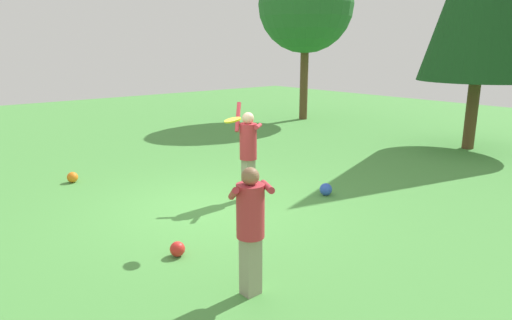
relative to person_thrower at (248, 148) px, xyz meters
name	(u,v)px	position (x,y,z in m)	size (l,w,h in m)	color
ground_plane	(215,208)	(0.01, -0.84, -1.05)	(40.00, 40.00, 0.00)	#4C9342
person_thrower	(248,148)	(0.00, 0.00, 0.00)	(0.69, 0.69, 1.94)	gray
person_catcher	(250,221)	(2.83, -2.27, -0.09)	(0.72, 0.70, 1.63)	gray
frisbee	(233,120)	(1.13, -1.23, 0.81)	(0.35, 0.34, 0.08)	yellow
ball_blue	(326,189)	(0.89, 1.34, -0.92)	(0.26, 0.26, 0.26)	blue
ball_red	(177,249)	(1.34, -2.44, -0.94)	(0.22, 0.22, 0.22)	red
ball_orange	(72,177)	(-3.43, -2.35, -0.93)	(0.24, 0.24, 0.24)	orange
tree_far_left	(306,5)	(-6.54, 8.37, 3.60)	(3.86, 3.86, 6.60)	brown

